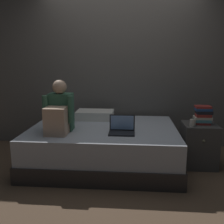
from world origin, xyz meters
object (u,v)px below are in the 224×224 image
object	(u,v)px
bed	(104,145)
laptop	(122,129)
nightstand	(199,145)
pillow	(95,115)
mug	(193,123)
person_sitting	(59,112)
book_stack	(203,115)

from	to	relation	value
bed	laptop	distance (m)	0.50
nightstand	pillow	distance (m)	1.57
mug	nightstand	bearing A→B (deg)	42.69
person_sitting	mug	bearing A→B (deg)	6.65
laptop	mug	bearing A→B (deg)	12.37
person_sitting	bed	bearing A→B (deg)	28.03
nightstand	laptop	distance (m)	1.12
nightstand	laptop	xyz separation A→B (m)	(-1.04, -0.32, 0.29)
nightstand	book_stack	world-z (taller)	book_stack
nightstand	mug	bearing A→B (deg)	-137.31
nightstand	mug	world-z (taller)	mug
laptop	nightstand	bearing A→B (deg)	17.09
bed	pillow	distance (m)	0.59
person_sitting	mug	xyz separation A→B (m)	(1.70, 0.20, -0.15)
book_stack	person_sitting	bearing A→B (deg)	-170.05
pillow	book_stack	world-z (taller)	book_stack
laptop	pillow	distance (m)	0.86
person_sitting	pillow	world-z (taller)	person_sitting
nightstand	pillow	bearing A→B (deg)	164.41
book_stack	mug	world-z (taller)	book_stack
bed	mug	size ratio (longest dim) A/B	22.22
laptop	mug	world-z (taller)	laptop
book_stack	nightstand	bearing A→B (deg)	-164.09
bed	mug	distance (m)	1.23
pillow	laptop	bearing A→B (deg)	-58.57
person_sitting	mug	size ratio (longest dim) A/B	7.28
mug	person_sitting	bearing A→B (deg)	-173.35
laptop	book_stack	xyz separation A→B (m)	(1.07, 0.33, 0.12)
bed	book_stack	world-z (taller)	book_stack
laptop	pillow	size ratio (longest dim) A/B	0.57
bed	pillow	xyz separation A→B (m)	(-0.19, 0.45, 0.33)
book_stack	bed	bearing A→B (deg)	-178.12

